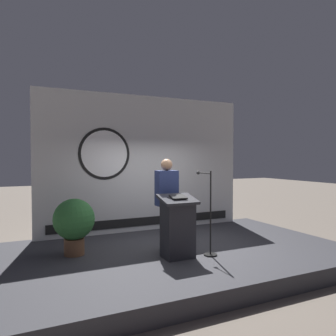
{
  "coord_description": "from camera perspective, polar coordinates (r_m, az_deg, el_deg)",
  "views": [
    {
      "loc": [
        -2.9,
        -5.54,
        2.07
      ],
      "look_at": [
        -0.3,
        -0.05,
        1.87
      ],
      "focal_mm": 34.96,
      "sensor_mm": 36.0,
      "label": 1
    }
  ],
  "objects": [
    {
      "name": "banner_display",
      "position": [
        7.93,
        -4.11,
        0.76
      ],
      "size": [
        5.12,
        0.12,
        3.24
      ],
      "color": "silver",
      "rests_on": "stage_platform"
    },
    {
      "name": "speaker_person",
      "position": [
        6.22,
        -0.24,
        -6.24
      ],
      "size": [
        0.4,
        0.26,
        1.74
      ],
      "color": "black",
      "rests_on": "stage_platform"
    },
    {
      "name": "microphone_stand",
      "position": [
        6.06,
        7.11,
        -9.76
      ],
      "size": [
        0.24,
        0.59,
        1.52
      ],
      "color": "black",
      "rests_on": "stage_platform"
    },
    {
      "name": "potted_plant",
      "position": [
        6.22,
        -16.07,
        -8.96
      ],
      "size": [
        0.74,
        0.74,
        1.02
      ],
      "color": "brown",
      "rests_on": "stage_platform"
    },
    {
      "name": "stage_platform",
      "position": [
        6.54,
        2.24,
        -15.16
      ],
      "size": [
        6.4,
        4.0,
        0.3
      ],
      "primitive_type": "cube",
      "color": "#333338",
      "rests_on": "ground"
    },
    {
      "name": "podium",
      "position": [
        5.85,
        1.71,
        -10.23
      ],
      "size": [
        0.64,
        0.5,
        1.11
      ],
      "color": "#26262B",
      "rests_on": "stage_platform"
    },
    {
      "name": "ground_plane",
      "position": [
        6.59,
        2.24,
        -16.41
      ],
      "size": [
        40.0,
        40.0,
        0.0
      ],
      "primitive_type": "plane",
      "color": "#6B6056"
    }
  ]
}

